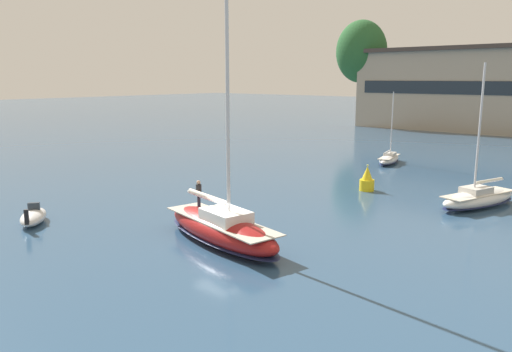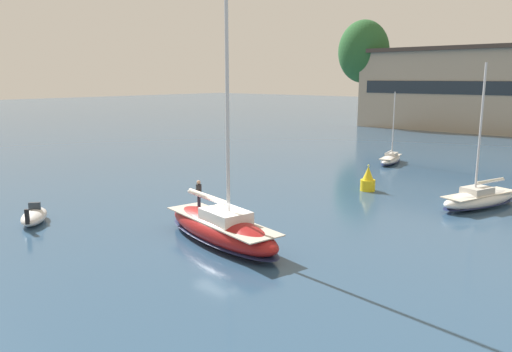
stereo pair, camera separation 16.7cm
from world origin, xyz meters
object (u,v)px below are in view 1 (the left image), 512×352
at_px(sailboat_main, 221,227).
at_px(tree_shore_right, 361,52).
at_px(sailboat_moored_near_marina, 478,198).
at_px(motor_tender, 33,217).
at_px(channel_buoy, 367,180).
at_px(sailboat_moored_far_slip, 389,159).

bearing_deg(sailboat_main, tree_shore_right, 113.34).
distance_m(sailboat_main, sailboat_moored_near_marina, 19.53).
distance_m(sailboat_main, motor_tender, 12.82).
bearing_deg(channel_buoy, sailboat_moored_near_marina, 2.28).
bearing_deg(motor_tender, channel_buoy, 62.61).
height_order(tree_shore_right, sailboat_moored_far_slip, tree_shore_right).
relative_size(sailboat_moored_near_marina, motor_tender, 2.77).
xyz_separation_m(sailboat_main, sailboat_moored_near_marina, (8.45, 17.61, -0.22)).
height_order(sailboat_main, motor_tender, sailboat_main).
distance_m(tree_shore_right, sailboat_moored_far_slip, 48.09).
height_order(sailboat_moored_near_marina, motor_tender, sailboat_moored_near_marina).
height_order(tree_shore_right, channel_buoy, tree_shore_right).
height_order(tree_shore_right, sailboat_main, tree_shore_right).
height_order(sailboat_main, sailboat_moored_near_marina, sailboat_main).
bearing_deg(tree_shore_right, channel_buoy, -60.31).
xyz_separation_m(tree_shore_right, sailboat_main, (29.94, -69.40, -13.10)).
distance_m(tree_shore_right, motor_tender, 77.82).
height_order(sailboat_moored_near_marina, channel_buoy, sailboat_moored_near_marina).
xyz_separation_m(sailboat_main, channel_buoy, (-0.21, 17.26, -0.05)).
height_order(motor_tender, channel_buoy, channel_buoy).
distance_m(tree_shore_right, sailboat_moored_near_marina, 65.83).
xyz_separation_m(tree_shore_right, motor_tender, (18.17, -74.45, -13.57)).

